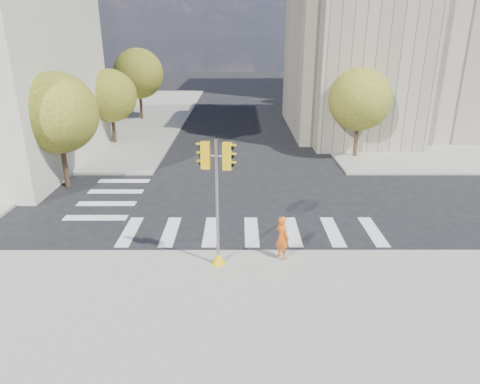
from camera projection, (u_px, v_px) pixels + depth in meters
name	position (u px, v px, depth m)	size (l,w,h in m)	color
ground	(252.00, 214.00, 20.83)	(160.00, 160.00, 0.00)	black
sidewalk_far_right	(434.00, 115.00, 45.19)	(28.00, 40.00, 0.15)	gray
sidewalk_far_left	(56.00, 116.00, 45.14)	(28.00, 40.00, 0.15)	gray
civic_building	(430.00, 46.00, 36.23)	(26.00, 16.00, 19.39)	gray
tree_lw_near	(57.00, 113.00, 23.09)	(4.40, 4.40, 6.41)	#382616
tree_lw_mid	(110.00, 96.00, 32.62)	(4.00, 4.00, 5.77)	#382616
tree_lw_far	(138.00, 74.00, 41.72)	(4.80, 4.80, 6.95)	#382616
tree_re_near	(360.00, 100.00, 28.79)	(4.20, 4.20, 6.16)	#382616
tree_re_mid	(326.00, 78.00, 39.93)	(4.60, 4.60, 6.66)	#382616
tree_re_far	(307.00, 72.00, 51.35)	(4.00, 4.00, 5.88)	#382616
lamp_near	(353.00, 85.00, 32.36)	(0.35, 0.18, 8.11)	black
lamp_far	(320.00, 70.00, 45.47)	(0.35, 0.18, 8.11)	black
traffic_signal	(217.00, 212.00, 15.28)	(1.08, 0.56, 4.90)	gold
photographer	(282.00, 237.00, 16.17)	(0.63, 0.41, 1.72)	#DE5A14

